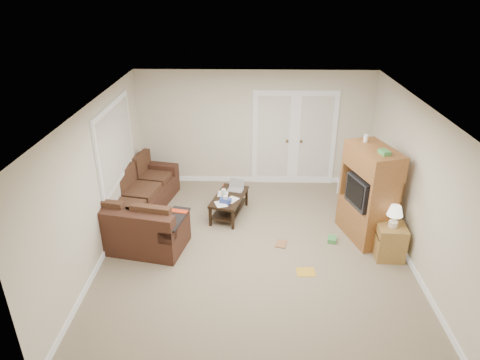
{
  "coord_description": "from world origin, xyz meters",
  "views": [
    {
      "loc": [
        -0.1,
        -6.0,
        4.19
      ],
      "look_at": [
        -0.26,
        0.49,
        1.1
      ],
      "focal_mm": 32.0,
      "sensor_mm": 36.0,
      "label": 1
    }
  ],
  "objects_px": {
    "sectional_sofa": "(136,210)",
    "side_cabinet": "(390,239)",
    "coffee_table": "(230,204)",
    "tv_armoire": "(368,193)"
  },
  "relations": [
    {
      "from": "sectional_sofa",
      "to": "tv_armoire",
      "type": "distance_m",
      "value": 4.16
    },
    {
      "from": "sectional_sofa",
      "to": "side_cabinet",
      "type": "relative_size",
      "value": 3.09
    },
    {
      "from": "sectional_sofa",
      "to": "coffee_table",
      "type": "bearing_deg",
      "value": 25.99
    },
    {
      "from": "coffee_table",
      "to": "tv_armoire",
      "type": "relative_size",
      "value": 0.62
    },
    {
      "from": "sectional_sofa",
      "to": "coffee_table",
      "type": "distance_m",
      "value": 1.76
    },
    {
      "from": "sectional_sofa",
      "to": "side_cabinet",
      "type": "bearing_deg",
      "value": 0.27
    },
    {
      "from": "coffee_table",
      "to": "side_cabinet",
      "type": "height_order",
      "value": "side_cabinet"
    },
    {
      "from": "coffee_table",
      "to": "sectional_sofa",
      "type": "bearing_deg",
      "value": -151.0
    },
    {
      "from": "sectional_sofa",
      "to": "coffee_table",
      "type": "height_order",
      "value": "sectional_sofa"
    },
    {
      "from": "sectional_sofa",
      "to": "coffee_table",
      "type": "relative_size",
      "value": 2.62
    }
  ]
}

